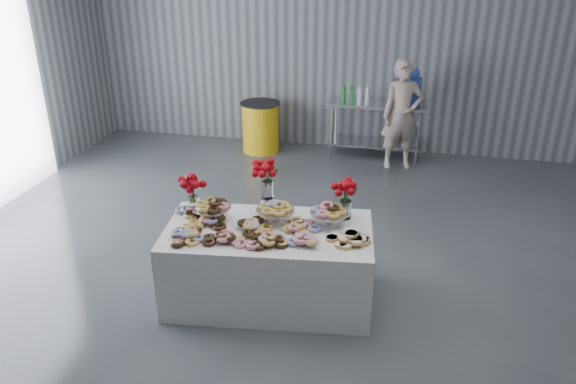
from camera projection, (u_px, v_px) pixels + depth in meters
name	position (u px, v px, depth m)	size (l,w,h in m)	color
ground	(271.00, 302.00, 5.38)	(9.00, 9.00, 0.00)	#3B3E43
room_walls	(235.00, 14.00, 4.39)	(8.04, 9.04, 4.02)	gray
display_table	(269.00, 264.00, 5.29)	(1.90, 1.00, 0.75)	white
prep_table	(376.00, 120.00, 8.63)	(1.50, 0.60, 0.90)	silver
donut_mounds	(267.00, 227.00, 5.07)	(1.80, 0.80, 0.09)	#DCB150
cake_stand_left	(212.00, 206.00, 5.26)	(0.36, 0.36, 0.17)	silver
cake_stand_mid	(275.00, 209.00, 5.21)	(0.36, 0.36, 0.17)	silver
cake_stand_right	(329.00, 211.00, 5.17)	(0.36, 0.36, 0.17)	silver
danish_pile	(351.00, 236.00, 4.91)	(0.48, 0.48, 0.11)	silver
bouquet_left	(193.00, 185.00, 5.31)	(0.26, 0.26, 0.42)	white
bouquet_right	(346.00, 189.00, 5.22)	(0.26, 0.26, 0.42)	white
bouquet_center	(267.00, 176.00, 5.30)	(0.26, 0.26, 0.57)	silver
water_jug	(412.00, 87.00, 8.31)	(0.28, 0.28, 0.55)	#426DE2
drink_bottles	(356.00, 94.00, 8.43)	(0.54, 0.08, 0.27)	#268C33
person	(402.00, 115.00, 8.21)	(0.59, 0.39, 1.61)	#CC8C93
trash_barrel	(260.00, 127.00, 9.00)	(0.63, 0.63, 0.80)	yellow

